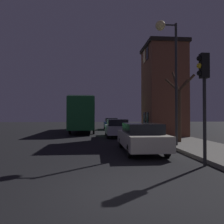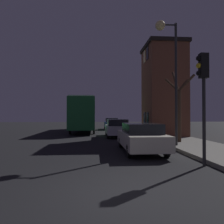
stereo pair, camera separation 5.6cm
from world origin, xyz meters
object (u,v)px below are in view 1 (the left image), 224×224
bus (84,112)px  car_near_lane (141,137)px  streetlamp (167,51)px  bare_tree (179,108)px  car_far_lane (111,123)px  traffic_light (203,85)px  car_mid_lane (117,128)px

bus → car_near_lane: size_ratio=2.50×
streetlamp → car_near_lane: (-1.74, -1.03, -4.70)m
bare_tree → bus: size_ratio=0.38×
car_far_lane → traffic_light: bearing=-85.4°
bus → car_mid_lane: 7.73m
car_near_lane → car_far_lane: size_ratio=1.13×
traffic_light → car_mid_lane: bearing=100.2°
streetlamp → car_far_lane: (-1.86, 17.05, -4.65)m
car_near_lane → car_mid_lane: (-0.41, 7.86, 0.03)m
streetlamp → bare_tree: (1.30, 1.61, -3.11)m
traffic_light → bus: 18.76m
bare_tree → bus: bare_tree is taller
streetlamp → traffic_light: 4.97m
streetlamp → car_near_lane: streetlamp is taller
streetlamp → bare_tree: streetlamp is taller
bare_tree → car_near_lane: bearing=-139.1°
streetlamp → bus: streetlamp is taller
streetlamp → traffic_light: (-0.14, -4.28, -2.52)m
car_far_lane → streetlamp: bearing=-83.8°
car_near_lane → bus: bearing=103.5°
bus → car_far_lane: size_ratio=2.84×
car_mid_lane → car_near_lane: bearing=-87.0°
streetlamp → car_far_lane: size_ratio=1.67×
streetlamp → bus: bearing=111.1°
bus → car_far_lane: 4.97m
streetlamp → car_mid_lane: 8.55m
bus → car_mid_lane: bus is taller
bare_tree → car_near_lane: bare_tree is taller
bare_tree → streetlamp: bearing=-129.1°
bus → streetlamp: bearing=-68.9°
streetlamp → traffic_light: streetlamp is taller
car_near_lane → traffic_light: bearing=-63.8°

